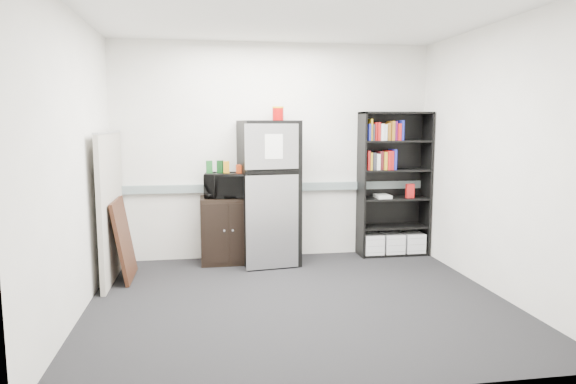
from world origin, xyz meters
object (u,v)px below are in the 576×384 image
object	(u,v)px
microwave	(227,185)
cubicle_partition	(111,206)
bookshelf	(394,185)
refrigerator	(269,193)
cabinet	(228,230)

from	to	relation	value
microwave	cubicle_partition	bearing A→B (deg)	-157.10
bookshelf	microwave	distance (m)	2.15
bookshelf	refrigerator	distance (m)	1.65
microwave	refrigerator	size ratio (longest dim) A/B	0.31
cubicle_partition	refrigerator	world-z (taller)	refrigerator
cabinet	refrigerator	bearing A→B (deg)	-9.14
cabinet	refrigerator	xyz separation A→B (m)	(0.50, -0.08, 0.46)
cubicle_partition	microwave	bearing A→B (deg)	17.48
cubicle_partition	refrigerator	bearing A→B (deg)	10.82
bookshelf	cubicle_partition	distance (m)	3.46
cabinet	microwave	distance (m)	0.56
cubicle_partition	bookshelf	bearing A→B (deg)	8.06
cabinet	cubicle_partition	bearing A→B (deg)	-161.88
cabinet	microwave	xyz separation A→B (m)	(0.00, -0.02, 0.56)
cubicle_partition	cabinet	size ratio (longest dim) A/B	1.98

